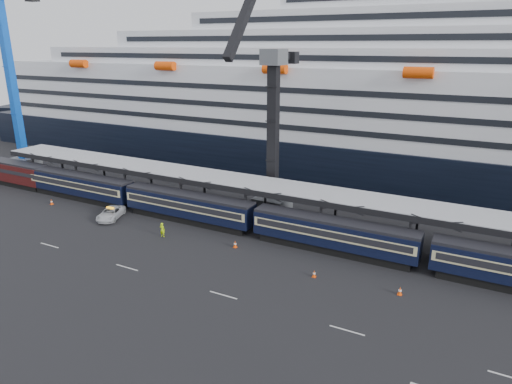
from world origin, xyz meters
TOP-DOWN VIEW (x-y plane):
  - ground at (0.00, 0.00)m, footprint 260.00×260.00m
  - lane_markings at (8.15, -5.23)m, footprint 111.00×4.27m
  - train at (-4.65, 10.00)m, footprint 133.05×3.00m
  - canopy at (0.00, 14.00)m, footprint 130.00×6.25m
  - cruise_ship at (-1.08, 45.99)m, footprint 214.09×28.84m
  - crane_blue at (-72.00, 17.55)m, footprint 4.50×19.91m
  - crane_dark_near at (-20.00, 18.59)m, footprint 4.50×17.75m
  - pickup_truck at (-37.96, 5.87)m, footprint 4.24×5.86m
  - worker at (-27.84, 4.26)m, footprint 0.70×0.48m
  - traffic_cone_a at (-49.92, 6.02)m, footprint 0.42×0.42m
  - traffic_cone_b at (-37.32, 4.14)m, footprint 0.42×0.42m
  - traffic_cone_c at (-18.37, 5.71)m, footprint 0.43×0.43m
  - traffic_cone_d at (-7.68, 3.32)m, footprint 0.38×0.38m
  - traffic_cone_e at (0.72, 3.84)m, footprint 0.42×0.42m

SIDE VIEW (x-z plane):
  - ground at x=0.00m, z-range 0.00..0.00m
  - lane_markings at x=8.15m, z-range 0.00..0.02m
  - traffic_cone_d at x=-7.68m, z-range 0.00..0.76m
  - traffic_cone_a at x=-49.92m, z-range -0.01..0.83m
  - traffic_cone_b at x=-37.32m, z-range -0.01..0.83m
  - traffic_cone_e at x=0.72m, z-range -0.01..0.84m
  - traffic_cone_c at x=-18.37m, z-range -0.01..0.85m
  - pickup_truck at x=-37.96m, z-range 0.00..1.48m
  - worker at x=-27.84m, z-range 0.00..1.84m
  - train at x=-4.65m, z-range 0.18..4.23m
  - canopy at x=0.00m, z-range 2.49..8.01m
  - crane_dark_near at x=-20.00m, z-range -5.61..29.47m
  - cruise_ship at x=-1.08m, z-range -4.66..29.34m
  - crane_blue at x=-72.00m, z-range -7.78..44.23m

